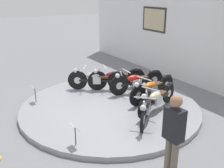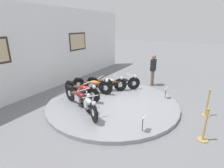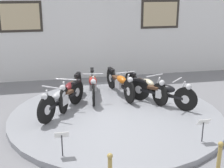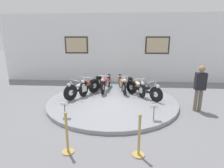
% 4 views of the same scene
% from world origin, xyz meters
% --- Properties ---
extents(ground_plane, '(60.00, 60.00, 0.00)m').
position_xyz_m(ground_plane, '(0.00, 0.00, 0.00)').
color(ground_plane, slate).
extents(display_platform, '(5.26, 5.26, 0.13)m').
position_xyz_m(display_platform, '(0.00, 0.00, 0.07)').
color(display_platform, gray).
rests_on(display_platform, ground_plane).
extents(back_wall, '(14.00, 0.22, 4.00)m').
position_xyz_m(back_wall, '(0.00, 3.80, 2.00)').
color(back_wall, white).
rests_on(back_wall, ground_plane).
extents(motorcycle_silver, '(1.21, 1.67, 0.81)m').
position_xyz_m(motorcycle_silver, '(-1.31, 0.27, 0.53)').
color(motorcycle_silver, black).
rests_on(motorcycle_silver, display_platform).
extents(motorcycle_maroon, '(0.78, 1.92, 0.81)m').
position_xyz_m(motorcycle_maroon, '(-1.04, 0.89, 0.53)').
color(motorcycle_maroon, black).
rests_on(motorcycle_maroon, display_platform).
extents(motorcycle_red, '(0.54, 2.01, 0.81)m').
position_xyz_m(motorcycle_red, '(-0.39, 1.27, 0.53)').
color(motorcycle_red, black).
rests_on(motorcycle_red, display_platform).
extents(motorcycle_orange, '(0.54, 1.99, 0.80)m').
position_xyz_m(motorcycle_orange, '(0.40, 1.27, 0.52)').
color(motorcycle_orange, black).
rests_on(motorcycle_orange, display_platform).
extents(motorcycle_cream, '(0.74, 1.87, 0.78)m').
position_xyz_m(motorcycle_cream, '(1.04, 0.89, 0.51)').
color(motorcycle_cream, black).
rests_on(motorcycle_cream, display_platform).
extents(motorcycle_black, '(1.40, 1.47, 0.79)m').
position_xyz_m(motorcycle_black, '(1.32, 0.27, 0.51)').
color(motorcycle_black, black).
rests_on(motorcycle_black, display_platform).
extents(info_placard_front_left, '(0.26, 0.11, 0.51)m').
position_xyz_m(info_placard_front_left, '(-1.41, -1.79, 0.50)').
color(info_placard_front_left, '#333338').
rests_on(info_placard_front_left, display_platform).
extents(info_placard_front_centre, '(0.26, 0.11, 0.51)m').
position_xyz_m(info_placard_front_centre, '(1.41, -1.79, 0.50)').
color(info_placard_front_centre, '#333338').
rests_on(info_placard_front_centre, display_platform).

